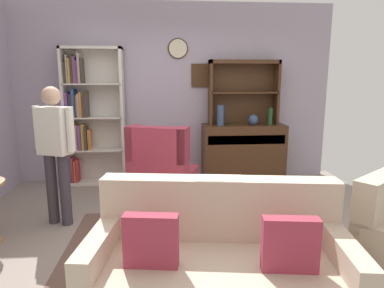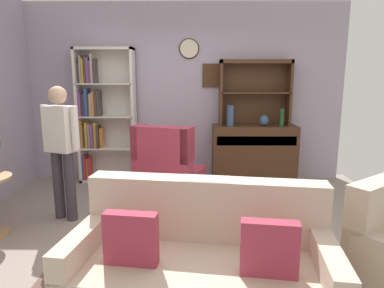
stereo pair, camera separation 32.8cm
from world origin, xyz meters
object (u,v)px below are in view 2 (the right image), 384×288
(sideboard, at_px, (254,151))
(person_reading, at_px, (61,144))
(couch_floral, at_px, (201,269))
(vase_tall, at_px, (230,116))
(bookshelf, at_px, (101,115))
(sideboard_hutch, at_px, (255,84))
(bottle_wine, at_px, (282,117))
(wingback_chair, at_px, (168,174))
(vase_round, at_px, (264,121))

(sideboard, distance_m, person_reading, 2.88)
(sideboard, distance_m, couch_floral, 3.17)
(vase_tall, xyz_separation_m, couch_floral, (-0.50, -2.95, -0.77))
(bookshelf, height_order, person_reading, bookshelf)
(sideboard_hutch, bearing_deg, bottle_wine, -26.96)
(sideboard, relative_size, wingback_chair, 1.24)
(person_reading, bearing_deg, sideboard_hutch, 32.21)
(couch_floral, bearing_deg, sideboard, 73.67)
(person_reading, bearing_deg, bookshelf, 88.02)
(bookshelf, distance_m, sideboard_hutch, 2.46)
(sideboard_hutch, relative_size, bottle_wine, 4.08)
(couch_floral, bearing_deg, sideboard_hutch, 74.21)
(vase_round, height_order, bottle_wine, bottle_wine)
(vase_tall, distance_m, vase_round, 0.53)
(sideboard, height_order, wingback_chair, wingback_chair)
(bookshelf, xyz_separation_m, wingback_chair, (1.12, -0.93, -0.69))
(vase_round, xyz_separation_m, bottle_wine, (0.26, -0.02, 0.05))
(wingback_chair, bearing_deg, sideboard_hutch, 36.57)
(sideboard, bearing_deg, bottle_wine, -12.89)
(person_reading, bearing_deg, wingback_chair, 26.88)
(bookshelf, xyz_separation_m, sideboard_hutch, (2.41, 0.03, 0.49))
(wingback_chair, relative_size, person_reading, 0.67)
(sideboard, xyz_separation_m, vase_tall, (-0.39, -0.08, 0.57))
(bookshelf, bearing_deg, sideboard, -1.97)
(bookshelf, relative_size, sideboard_hutch, 1.91)
(sideboard_hutch, xyz_separation_m, person_reading, (-2.46, -1.55, -0.65))
(vase_tall, height_order, couch_floral, vase_tall)
(vase_tall, bearing_deg, bookshelf, 175.39)
(bottle_wine, xyz_separation_m, wingback_chair, (-1.68, -0.76, -0.67))
(vase_round, height_order, wingback_chair, vase_round)
(vase_round, bearing_deg, sideboard, 152.83)
(couch_floral, height_order, person_reading, person_reading)
(sideboard, xyz_separation_m, wingback_chair, (-1.29, -0.85, -0.13))
(couch_floral, xyz_separation_m, person_reading, (-1.57, 1.59, 0.59))
(bottle_wine, bearing_deg, vase_tall, 179.34)
(vase_tall, height_order, vase_round, vase_tall)
(bookshelf, distance_m, vase_round, 2.54)
(vase_round, bearing_deg, vase_tall, -178.51)
(bookshelf, bearing_deg, bottle_wine, -3.52)
(vase_tall, relative_size, vase_round, 1.87)
(sideboard_hutch, relative_size, wingback_chair, 1.05)
(wingback_chair, bearing_deg, bottle_wine, 24.30)
(sideboard, relative_size, bottle_wine, 4.82)
(bottle_wine, xyz_separation_m, person_reading, (-2.85, -1.35, -0.15))
(vase_round, distance_m, couch_floral, 3.21)
(sideboard, height_order, vase_tall, vase_tall)
(vase_tall, relative_size, couch_floral, 0.17)
(bookshelf, xyz_separation_m, bottle_wine, (2.80, -0.17, -0.02))
(bookshelf, height_order, wingback_chair, bookshelf)
(bookshelf, relative_size, sideboard, 1.62)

